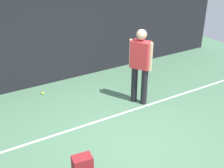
% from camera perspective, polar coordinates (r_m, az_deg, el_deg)
% --- Properties ---
extents(ground_plane, '(12.00, 12.00, 0.00)m').
position_cam_1_polar(ground_plane, '(5.55, 2.12, -10.88)').
color(ground_plane, '#4C7556').
extents(back_fence, '(10.00, 0.10, 2.45)m').
position_cam_1_polar(back_fence, '(7.42, -10.34, 9.45)').
color(back_fence, black).
rests_on(back_fence, ground).
extents(court_line, '(9.00, 0.05, 0.00)m').
position_cam_1_polar(court_line, '(6.11, -1.87, -6.93)').
color(court_line, white).
rests_on(court_line, ground).
extents(tennis_player, '(0.39, 0.47, 1.70)m').
position_cam_1_polar(tennis_player, '(6.32, 5.51, 4.12)').
color(tennis_player, black).
rests_on(tennis_player, ground).
extents(tennis_ball_near_player, '(0.07, 0.07, 0.07)m').
position_cam_1_polar(tennis_ball_near_player, '(7.21, -13.27, -1.74)').
color(tennis_ball_near_player, '#CCE033').
rests_on(tennis_ball_near_player, ground).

